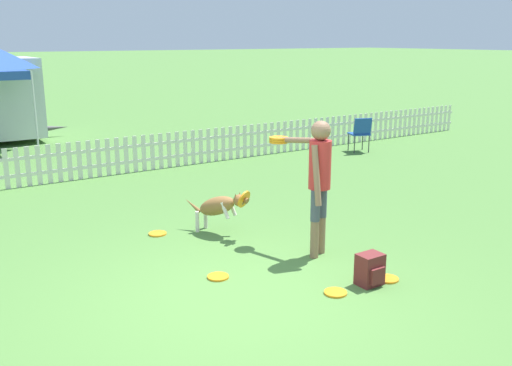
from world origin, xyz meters
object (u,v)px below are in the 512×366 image
frisbee_near_dog (218,277)px  folding_chair_blue_left (361,131)px  handler_person (317,171)px  frisbee_far_scatter (158,234)px  backpack_on_grass (370,270)px  leaping_dog (219,206)px  frisbee_midfield (335,293)px  frisbee_near_handler (388,279)px

frisbee_near_dog → folding_chair_blue_left: size_ratio=0.30×
handler_person → frisbee_far_scatter: bearing=102.8°
frisbee_near_dog → frisbee_far_scatter: 1.81m
handler_person → backpack_on_grass: size_ratio=4.78×
leaping_dog → backpack_on_grass: 2.54m
leaping_dog → frisbee_midfield: leaping_dog is taller
frisbee_far_scatter → folding_chair_blue_left: folding_chair_blue_left is taller
leaping_dog → frisbee_near_handler: (0.82, -2.49, -0.41)m
backpack_on_grass → frisbee_near_handler: bearing=-5.1°
handler_person → frisbee_near_handler: handler_person is taller
frisbee_midfield → leaping_dog: bearing=91.6°
frisbee_near_handler → frisbee_midfield: size_ratio=1.00×
handler_person → frisbee_midfield: (-0.57, -1.06, -1.10)m
leaping_dog → frisbee_far_scatter: leaping_dog is taller
frisbee_midfield → frisbee_far_scatter: size_ratio=1.00×
leaping_dog → frisbee_near_handler: leaping_dog is taller
frisbee_near_handler → folding_chair_blue_left: bearing=48.7°
frisbee_near_handler → frisbee_far_scatter: same height
frisbee_midfield → backpack_on_grass: size_ratio=0.69×
leaping_dog → backpack_on_grass: bearing=78.3°
frisbee_near_dog → handler_person: bearing=-1.4°
handler_person → frisbee_far_scatter: (-1.39, 1.84, -1.10)m
frisbee_near_handler → backpack_on_grass: (-0.27, 0.02, 0.17)m
leaping_dog → frisbee_near_dog: 1.61m
handler_person → frisbee_near_dog: size_ratio=6.87×
frisbee_midfield → folding_chair_blue_left: bearing=44.5°
frisbee_near_handler → frisbee_midfield: same height
frisbee_near_dog → frisbee_midfield: same height
frisbee_far_scatter → frisbee_near_dog: bearing=-91.2°
leaping_dog → folding_chair_blue_left: (5.93, 3.33, 0.10)m
handler_person → backpack_on_grass: bearing=-118.7°
leaping_dog → backpack_on_grass: leaping_dog is taller
leaping_dog → frisbee_near_dog: size_ratio=4.22×
leaping_dog → frisbee_midfield: size_ratio=4.22×
frisbee_midfield → backpack_on_grass: backpack_on_grass is taller
frisbee_near_handler → frisbee_near_dog: same height
leaping_dog → folding_chair_blue_left: bearing=-175.1°
folding_chair_blue_left → frisbee_midfield: bearing=64.4°
frisbee_near_handler → backpack_on_grass: bearing=174.9°
frisbee_near_dog → frisbee_far_scatter: (0.04, 1.81, 0.00)m
frisbee_near_handler → handler_person: bearing=99.5°
frisbee_midfield → frisbee_far_scatter: bearing=105.9°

